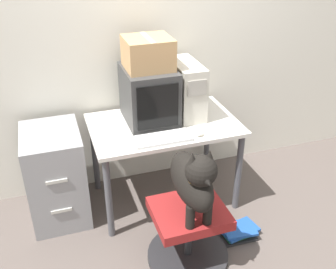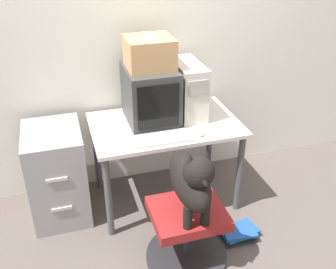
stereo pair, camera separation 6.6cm
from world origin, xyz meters
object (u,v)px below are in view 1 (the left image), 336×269
Objects in this scene: pc_tower at (186,89)px; cardboard_box at (148,53)px; keyboard at (162,139)px; book_stack_floor at (238,232)px; office_chair at (188,234)px; crt_monitor at (149,95)px; dog at (193,180)px; filing_cabinet at (56,175)px.

cardboard_box reaches higher than pc_tower.
cardboard_box is at bearing -176.48° from pc_tower.
keyboard is 0.91m from book_stack_floor.
keyboard is at bearing 142.04° from book_stack_floor.
office_chair is 1.77× the size of book_stack_floor.
keyboard is 0.62m from cardboard_box.
keyboard is at bearing -90.56° from crt_monitor.
dog is (-0.00, -0.05, 0.49)m from office_chair.
crt_monitor is at bearing 89.44° from keyboard.
keyboard is 0.90m from filing_cabinet.
pc_tower is (0.31, 0.02, 0.00)m from crt_monitor.
keyboard is 1.26× the size of cardboard_box.
office_chair reaches higher than book_stack_floor.
book_stack_floor is at bearing -56.33° from crt_monitor.
book_stack_floor is at bearing 16.82° from dog.
dog is at bearing -107.35° from pc_tower.
pc_tower reaches higher than book_stack_floor.
book_stack_floor is (0.16, -0.73, -0.89)m from pc_tower.
office_chair is at bearing -84.86° from keyboard.
cardboard_box is (-0.31, -0.02, 0.32)m from pc_tower.
keyboard is at bearing -22.28° from filing_cabinet.
office_chair is (0.04, -0.79, -0.71)m from crt_monitor.
crt_monitor is at bearing -175.76° from pc_tower.
dog is 1.67× the size of book_stack_floor.
filing_cabinet is (-0.76, -0.02, -0.56)m from crt_monitor.
office_chair is 1.30m from cardboard_box.
cardboard_box is at bearing 92.53° from dog.
dog is 1.00m from cardboard_box.
crt_monitor reaches higher than office_chair.
book_stack_floor is (0.43, 0.08, -0.18)m from office_chair.
pc_tower is at bearing 102.72° from book_stack_floor.
office_chair is 1.70× the size of cardboard_box.
cardboard_box is 1.48m from book_stack_floor.
book_stack_floor is (0.47, -0.71, -1.21)m from cardboard_box.
dog is (-0.27, -0.86, -0.22)m from pc_tower.
crt_monitor is at bearing 123.67° from book_stack_floor.
pc_tower is 1.41× the size of book_stack_floor.
filing_cabinet is at bearing 136.47° from office_chair.
filing_cabinet is at bearing 134.62° from dog.
pc_tower is at bearing 71.63° from office_chair.
pc_tower is 1.11m from office_chair.
dog is at bearing -85.38° from keyboard.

